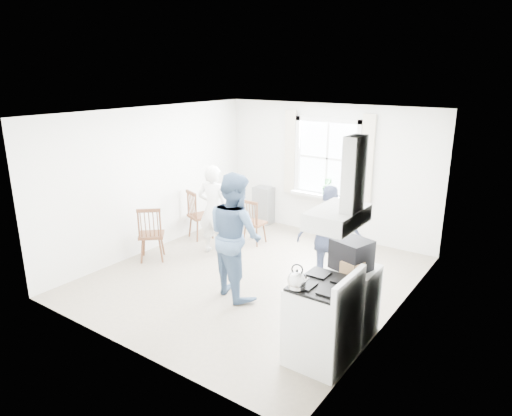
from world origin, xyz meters
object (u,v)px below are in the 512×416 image
(windsor_chair_b, at_px, (195,210))
(person_mid, at_px, (235,235))
(windsor_chair_a, at_px, (252,217))
(gas_stove, at_px, (323,321))
(low_cabinet, at_px, (354,301))
(person_left, at_px, (213,210))
(windsor_chair_c, at_px, (150,229))
(person_right, at_px, (329,239))
(stereo_stack, at_px, (352,254))

(windsor_chair_b, height_order, person_mid, person_mid)
(windsor_chair_a, distance_m, windsor_chair_b, 1.15)
(gas_stove, bearing_deg, windsor_chair_b, 151.33)
(low_cabinet, relative_size, person_left, 0.55)
(gas_stove, distance_m, windsor_chair_c, 3.80)
(windsor_chair_c, distance_m, person_mid, 1.94)
(windsor_chair_a, xyz_separation_m, windsor_chair_b, (-1.08, -0.38, 0.06))
(windsor_chair_c, xyz_separation_m, person_mid, (1.91, -0.10, 0.32))
(person_left, bearing_deg, person_mid, 126.73)
(windsor_chair_a, relative_size, person_right, 0.54)
(person_mid, relative_size, person_right, 1.13)
(stereo_stack, distance_m, person_left, 3.33)
(windsor_chair_b, bearing_deg, person_left, -23.69)
(windsor_chair_a, bearing_deg, windsor_chair_b, -160.65)
(windsor_chair_a, height_order, person_mid, person_mid)
(person_mid, distance_m, person_right, 1.39)
(gas_stove, xyz_separation_m, stereo_stack, (0.03, 0.64, 0.60))
(windsor_chair_c, height_order, person_right, person_right)
(low_cabinet, height_order, stereo_stack, stereo_stack)
(low_cabinet, height_order, windsor_chair_a, low_cabinet)
(low_cabinet, relative_size, stereo_stack, 1.80)
(low_cabinet, height_order, windsor_chair_b, windsor_chair_b)
(windsor_chair_b, xyz_separation_m, person_mid, (2.06, -1.38, 0.32))
(low_cabinet, distance_m, windsor_chair_b, 4.17)
(windsor_chair_b, distance_m, person_mid, 2.50)
(stereo_stack, relative_size, windsor_chair_c, 0.50)
(low_cabinet, xyz_separation_m, windsor_chair_c, (-3.78, 0.12, 0.15))
(windsor_chair_a, distance_m, person_left, 0.83)
(gas_stove, height_order, windsor_chair_a, gas_stove)
(stereo_stack, relative_size, person_right, 0.31)
(windsor_chair_a, relative_size, windsor_chair_b, 0.90)
(windsor_chair_b, bearing_deg, low_cabinet, -19.72)
(stereo_stack, xyz_separation_m, windsor_chair_c, (-3.73, 0.18, -0.48))
(gas_stove, height_order, person_right, person_right)
(low_cabinet, xyz_separation_m, stereo_stack, (-0.04, -0.06, 0.63))
(stereo_stack, height_order, windsor_chair_b, stereo_stack)
(gas_stove, height_order, stereo_stack, stereo_stack)
(windsor_chair_b, bearing_deg, person_mid, -33.95)
(windsor_chair_a, xyz_separation_m, person_right, (2.03, -0.87, 0.27))
(windsor_chair_a, relative_size, windsor_chair_c, 0.89)
(low_cabinet, bearing_deg, windsor_chair_a, 147.80)
(person_right, bearing_deg, gas_stove, 85.61)
(low_cabinet, xyz_separation_m, windsor_chair_b, (-3.92, 1.41, 0.15))
(windsor_chair_b, xyz_separation_m, windsor_chair_c, (0.14, -1.28, 0.00))
(windsor_chair_c, bearing_deg, person_left, 57.23)
(low_cabinet, height_order, person_mid, person_mid)
(gas_stove, bearing_deg, person_right, 114.43)
(windsor_chair_b, height_order, person_left, person_left)
(gas_stove, relative_size, low_cabinet, 1.24)
(low_cabinet, height_order, windsor_chair_c, windsor_chair_c)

